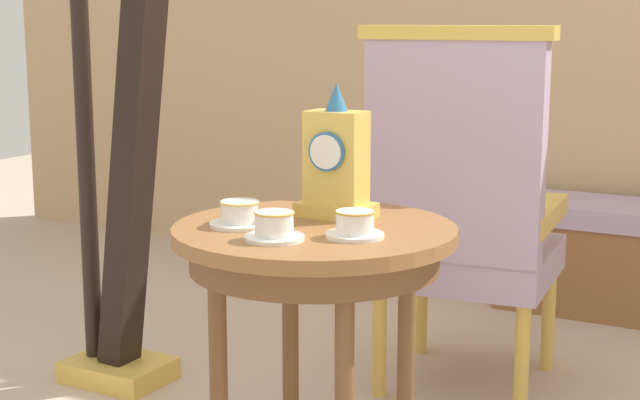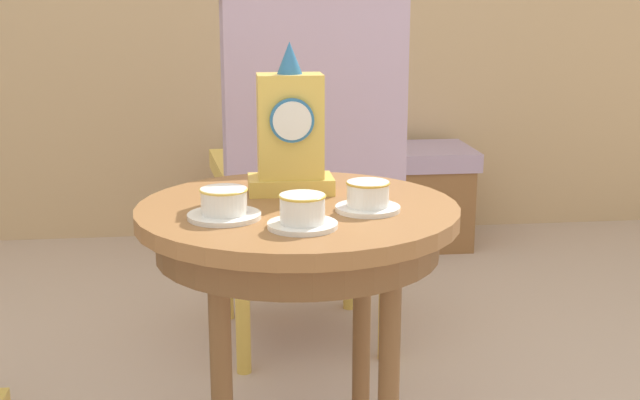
{
  "view_description": "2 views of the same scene",
  "coord_description": "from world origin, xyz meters",
  "px_view_note": "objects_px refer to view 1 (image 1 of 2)",
  "views": [
    {
      "loc": [
        1.17,
        -1.91,
        1.16
      ],
      "look_at": [
        0.03,
        0.18,
        0.71
      ],
      "focal_mm": 54.69,
      "sensor_mm": 36.0,
      "label": 1
    },
    {
      "loc": [
        -0.09,
        -1.63,
        1.11
      ],
      "look_at": [
        0.13,
        0.23,
        0.64
      ],
      "focal_mm": 47.04,
      "sensor_mm": 36.0,
      "label": 2
    }
  ],
  "objects_px": {
    "teacup_center": "(355,225)",
    "armchair": "(462,208)",
    "teacup_left": "(240,215)",
    "window_bench": "(634,260)",
    "teacup_right": "(274,227)",
    "mantel_clock": "(336,164)",
    "side_table": "(315,259)",
    "harp": "(119,170)"
  },
  "relations": [
    {
      "from": "teacup_center",
      "to": "armchair",
      "type": "height_order",
      "value": "armchair"
    },
    {
      "from": "teacup_left",
      "to": "window_bench",
      "type": "xyz_separation_m",
      "value": [
        0.56,
        1.95,
        -0.47
      ]
    },
    {
      "from": "teacup_right",
      "to": "armchair",
      "type": "xyz_separation_m",
      "value": [
        0.1,
        0.92,
        -0.11
      ]
    },
    {
      "from": "armchair",
      "to": "mantel_clock",
      "type": "bearing_deg",
      "value": -99.11
    },
    {
      "from": "teacup_left",
      "to": "window_bench",
      "type": "bearing_deg",
      "value": 73.99
    },
    {
      "from": "mantel_clock",
      "to": "teacup_center",
      "type": "bearing_deg",
      "value": -51.48
    },
    {
      "from": "teacup_left",
      "to": "teacup_right",
      "type": "height_order",
      "value": "teacup_right"
    },
    {
      "from": "teacup_left",
      "to": "mantel_clock",
      "type": "xyz_separation_m",
      "value": [
        0.15,
        0.21,
        0.11
      ]
    },
    {
      "from": "teacup_left",
      "to": "mantel_clock",
      "type": "relative_size",
      "value": 0.44
    },
    {
      "from": "teacup_right",
      "to": "window_bench",
      "type": "xyz_separation_m",
      "value": [
        0.41,
        2.04,
        -0.48
      ]
    },
    {
      "from": "side_table",
      "to": "harp",
      "type": "bearing_deg",
      "value": 159.82
    },
    {
      "from": "armchair",
      "to": "harp",
      "type": "xyz_separation_m",
      "value": [
        -0.97,
        -0.43,
        0.1
      ]
    },
    {
      "from": "armchair",
      "to": "harp",
      "type": "relative_size",
      "value": 0.66
    },
    {
      "from": "teacup_left",
      "to": "mantel_clock",
      "type": "height_order",
      "value": "mantel_clock"
    },
    {
      "from": "mantel_clock",
      "to": "harp",
      "type": "xyz_separation_m",
      "value": [
        -0.87,
        0.2,
        -0.11
      ]
    },
    {
      "from": "teacup_left",
      "to": "mantel_clock",
      "type": "bearing_deg",
      "value": 54.13
    },
    {
      "from": "side_table",
      "to": "window_bench",
      "type": "distance_m",
      "value": 1.94
    },
    {
      "from": "teacup_right",
      "to": "window_bench",
      "type": "distance_m",
      "value": 2.13
    },
    {
      "from": "mantel_clock",
      "to": "harp",
      "type": "distance_m",
      "value": 0.9
    },
    {
      "from": "teacup_right",
      "to": "window_bench",
      "type": "height_order",
      "value": "teacup_right"
    },
    {
      "from": "side_table",
      "to": "armchair",
      "type": "height_order",
      "value": "armchair"
    },
    {
      "from": "teacup_left",
      "to": "mantel_clock",
      "type": "distance_m",
      "value": 0.28
    },
    {
      "from": "teacup_left",
      "to": "harp",
      "type": "xyz_separation_m",
      "value": [
        -0.72,
        0.41,
        -0.0
      ]
    },
    {
      "from": "side_table",
      "to": "armchair",
      "type": "xyz_separation_m",
      "value": [
        0.1,
        0.75,
        0.0
      ]
    },
    {
      "from": "teacup_left",
      "to": "teacup_center",
      "type": "relative_size",
      "value": 1.1
    },
    {
      "from": "side_table",
      "to": "harp",
      "type": "height_order",
      "value": "harp"
    },
    {
      "from": "window_bench",
      "to": "mantel_clock",
      "type": "bearing_deg",
      "value": -103.21
    },
    {
      "from": "teacup_center",
      "to": "mantel_clock",
      "type": "relative_size",
      "value": 0.4
    },
    {
      "from": "teacup_right",
      "to": "teacup_left",
      "type": "bearing_deg",
      "value": 150.19
    },
    {
      "from": "teacup_right",
      "to": "armchair",
      "type": "height_order",
      "value": "armchair"
    },
    {
      "from": "side_table",
      "to": "mantel_clock",
      "type": "xyz_separation_m",
      "value": [
        -0.01,
        0.12,
        0.22
      ]
    },
    {
      "from": "teacup_center",
      "to": "armchair",
      "type": "distance_m",
      "value": 0.82
    },
    {
      "from": "teacup_center",
      "to": "window_bench",
      "type": "bearing_deg",
      "value": 82.18
    },
    {
      "from": "teacup_right",
      "to": "teacup_center",
      "type": "bearing_deg",
      "value": 37.24
    },
    {
      "from": "mantel_clock",
      "to": "window_bench",
      "type": "xyz_separation_m",
      "value": [
        0.41,
        1.74,
        -0.58
      ]
    },
    {
      "from": "harp",
      "to": "teacup_left",
      "type": "bearing_deg",
      "value": -29.75
    },
    {
      "from": "teacup_right",
      "to": "mantel_clock",
      "type": "xyz_separation_m",
      "value": [
        0.0,
        0.29,
        0.11
      ]
    },
    {
      "from": "armchair",
      "to": "window_bench",
      "type": "xyz_separation_m",
      "value": [
        0.31,
        1.11,
        -0.37
      ]
    },
    {
      "from": "teacup_left",
      "to": "window_bench",
      "type": "height_order",
      "value": "teacup_left"
    },
    {
      "from": "teacup_right",
      "to": "teacup_center",
      "type": "xyz_separation_m",
      "value": [
        0.15,
        0.11,
        -0.0
      ]
    },
    {
      "from": "teacup_center",
      "to": "harp",
      "type": "relative_size",
      "value": 0.08
    },
    {
      "from": "mantel_clock",
      "to": "window_bench",
      "type": "relative_size",
      "value": 0.31
    }
  ]
}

